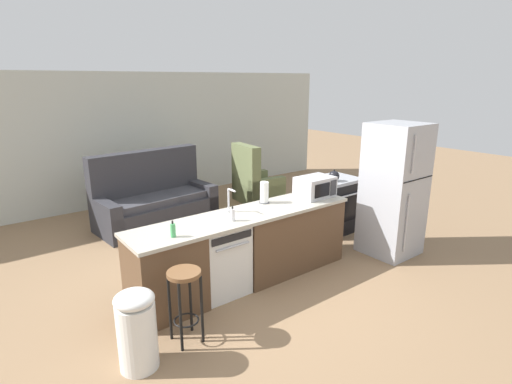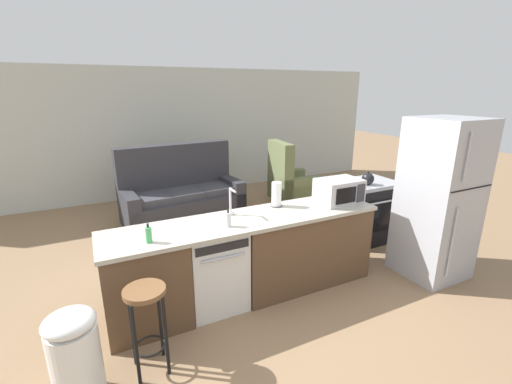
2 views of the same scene
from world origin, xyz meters
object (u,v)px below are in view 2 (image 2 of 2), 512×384
object	(u,v)px
soap_bottle	(228,220)
trash_bin	(75,357)
couch	(181,196)
armchair	(289,184)
stove_range	(367,210)
microwave	(339,191)
paper_towel_roll	(276,195)
kettle	(368,179)
dishwasher	(213,268)
refrigerator	(439,200)
bar_stool	(146,312)
dish_soap_bottle	(149,235)

from	to	relation	value
soap_bottle	trash_bin	size ratio (longest dim) A/B	0.24
couch	armchair	xyz separation A→B (m)	(2.19, -0.03, -0.04)
stove_range	microwave	size ratio (longest dim) A/B	1.80
paper_towel_roll	kettle	world-z (taller)	paper_towel_roll
dishwasher	armchair	world-z (taller)	armchair
stove_range	couch	xyz separation A→B (m)	(-2.25, 2.14, -0.06)
paper_towel_roll	soap_bottle	world-z (taller)	paper_towel_roll
trash_bin	armchair	distance (m)	5.07
refrigerator	bar_stool	distance (m)	3.38
dishwasher	paper_towel_roll	world-z (taller)	paper_towel_roll
stove_range	refrigerator	xyz separation A→B (m)	(-0.00, -1.10, 0.49)
bar_stool	soap_bottle	bearing A→B (deg)	29.03
bar_stool	kettle	bearing A→B (deg)	17.93
refrigerator	soap_bottle	world-z (taller)	refrigerator
microwave	paper_towel_roll	bearing A→B (deg)	164.48
soap_bottle	stove_range	bearing A→B (deg)	15.08
couch	armchair	world-z (taller)	couch
soap_bottle	couch	size ratio (longest dim) A/B	0.08
kettle	trash_bin	xyz separation A→B (m)	(-3.70, -1.11, -0.61)
soap_bottle	paper_towel_roll	bearing A→B (deg)	23.88
stove_range	soap_bottle	bearing A→B (deg)	-164.92
stove_range	refrigerator	bearing A→B (deg)	-90.01
armchair	paper_towel_roll	bearing A→B (deg)	-124.76
dishwasher	kettle	distance (m)	2.53
stove_range	trash_bin	bearing A→B (deg)	-162.32
trash_bin	couch	distance (m)	3.74
soap_bottle	bar_stool	size ratio (longest dim) A/B	0.24
stove_range	trash_bin	xyz separation A→B (m)	(-3.87, -1.23, -0.07)
refrigerator	dish_soap_bottle	bearing A→B (deg)	172.84
kettle	armchair	xyz separation A→B (m)	(0.11, 2.23, -0.64)
refrigerator	microwave	xyz separation A→B (m)	(-1.03, 0.55, 0.10)
refrigerator	armchair	bearing A→B (deg)	90.93
refrigerator	couch	distance (m)	3.98
stove_range	kettle	size ratio (longest dim) A/B	4.39
couch	dishwasher	bearing A→B (deg)	-97.52
trash_bin	couch	world-z (taller)	couch
bar_stool	couch	xyz separation A→B (m)	(1.11, 3.30, -0.14)
stove_range	kettle	distance (m)	0.57
refrigerator	microwave	distance (m)	1.17
stove_range	soap_bottle	world-z (taller)	soap_bottle
paper_towel_roll	trash_bin	world-z (taller)	paper_towel_roll
couch	stove_range	bearing A→B (deg)	-43.60
bar_stool	dishwasher	bearing A→B (deg)	38.85
soap_bottle	bar_stool	xyz separation A→B (m)	(-0.89, -0.49, -0.44)
refrigerator	kettle	bearing A→B (deg)	99.66
dishwasher	armchair	distance (m)	3.68
paper_towel_roll	refrigerator	bearing A→B (deg)	-23.14
refrigerator	armchair	size ratio (longest dim) A/B	1.57
trash_bin	dishwasher	bearing A→B (deg)	28.37
microwave	paper_towel_roll	distance (m)	0.75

